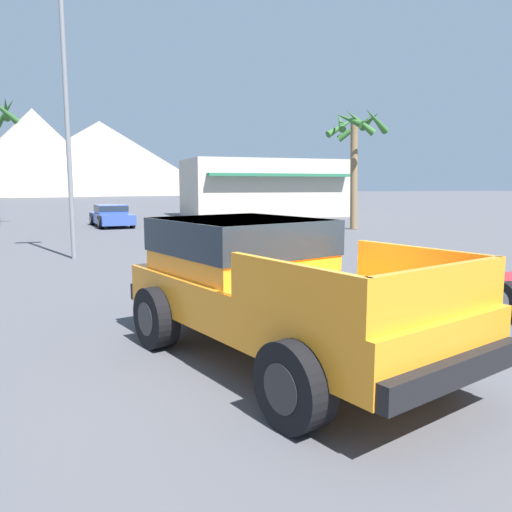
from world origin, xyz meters
TOP-DOWN VIEW (x-y plane):
  - ground_plane at (0.00, 0.00)m, footprint 320.00×320.00m
  - orange_pickup_truck at (-0.40, 0.37)m, footprint 3.39×5.29m
  - parked_car_blue at (-1.01, 22.61)m, footprint 2.24×4.58m
  - street_lamp_post at (-2.86, 10.42)m, footprint 0.90×0.24m
  - palm_tree_short at (10.51, 16.69)m, footprint 2.73×3.16m
  - storefront_building at (10.07, 28.77)m, footprint 11.09×6.96m

SIDE VIEW (x-z plane):
  - ground_plane at x=0.00m, z-range 0.00..0.00m
  - parked_car_blue at x=-1.01m, z-range 0.02..1.18m
  - orange_pickup_truck at x=-0.40m, z-range 0.13..1.89m
  - storefront_building at x=10.07m, z-range 0.00..4.03m
  - palm_tree_short at x=10.51m, z-range 1.55..7.53m
  - street_lamp_post at x=-2.86m, z-range 0.78..8.72m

